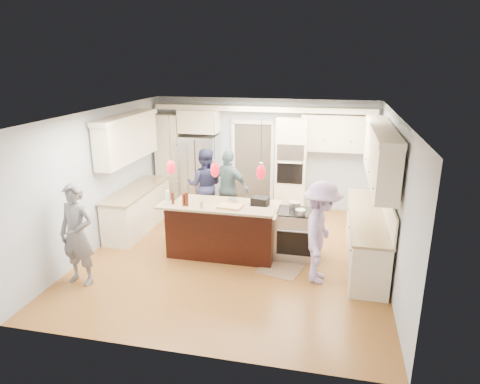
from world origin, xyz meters
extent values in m
plane|color=#AD6B2F|center=(0.00, 0.00, 0.00)|extent=(6.00, 6.00, 0.00)
cube|color=#B2BCC6|center=(0.00, 3.00, 1.35)|extent=(5.50, 0.04, 2.70)
cube|color=#B2BCC6|center=(0.00, -3.00, 1.35)|extent=(5.50, 0.04, 2.70)
cube|color=#B2BCC6|center=(-2.75, 0.00, 1.35)|extent=(0.04, 6.00, 2.70)
cube|color=#B2BCC6|center=(2.75, 0.00, 1.35)|extent=(0.04, 6.00, 2.70)
cube|color=white|center=(0.00, 0.00, 2.70)|extent=(5.50, 6.00, 0.04)
cube|color=#B7B7BC|center=(-1.55, 2.64, 0.90)|extent=(0.90, 0.70, 1.80)
cube|color=beige|center=(0.75, 2.67, 1.15)|extent=(0.72, 0.64, 2.30)
cube|color=black|center=(0.75, 2.34, 1.55)|extent=(0.60, 0.02, 0.35)
cube|color=black|center=(0.75, 2.34, 1.05)|extent=(0.60, 0.02, 0.50)
cylinder|color=#B7B7BC|center=(0.75, 2.31, 1.30)|extent=(0.55, 0.02, 0.02)
cube|color=beige|center=(-2.35, 2.70, 1.15)|extent=(0.60, 0.58, 2.30)
cube|color=beige|center=(-1.55, 2.70, 2.15)|extent=(0.95, 0.58, 0.55)
cube|color=beige|center=(1.80, 2.82, 1.95)|extent=(1.70, 0.35, 0.85)
cube|color=beige|center=(0.00, 2.80, 2.48)|extent=(5.30, 0.38, 0.12)
cube|color=#4C443A|center=(-0.25, 2.99, 1.05)|extent=(0.90, 0.06, 2.10)
cube|color=white|center=(-0.25, 2.95, 2.13)|extent=(1.04, 0.06, 0.10)
cube|color=beige|center=(2.40, 0.30, 0.44)|extent=(0.60, 3.00, 0.88)
cube|color=tan|center=(2.40, 0.30, 0.90)|extent=(0.64, 3.05, 0.04)
cube|color=beige|center=(2.52, 0.30, 1.98)|extent=(0.35, 3.00, 0.85)
cube|color=beige|center=(2.51, 0.30, 2.46)|extent=(0.37, 3.10, 0.10)
cube|color=beige|center=(-2.40, 0.80, 0.44)|extent=(0.60, 2.20, 0.88)
cube|color=tan|center=(-2.40, 0.80, 0.90)|extent=(0.64, 2.25, 0.04)
cube|color=beige|center=(-2.52, 0.80, 1.98)|extent=(0.35, 2.20, 0.85)
cube|color=beige|center=(-2.51, 0.80, 2.46)|extent=(0.37, 2.30, 0.10)
cube|color=black|center=(-0.25, 0.15, 0.44)|extent=(2.00, 1.00, 0.88)
cube|color=tan|center=(-0.25, 0.15, 0.90)|extent=(2.10, 1.10, 0.04)
cube|color=black|center=(-0.25, -0.41, 0.54)|extent=(2.00, 0.12, 1.08)
cube|color=tan|center=(-0.25, -0.55, 1.10)|extent=(2.10, 0.42, 0.04)
cube|color=black|center=(0.41, 0.30, 1.00)|extent=(0.35, 0.30, 0.17)
cube|color=#B7B7BC|center=(1.13, 0.15, 0.45)|extent=(0.76, 0.66, 0.90)
cube|color=black|center=(1.13, -0.19, 0.40)|extent=(0.65, 0.01, 0.45)
cube|color=black|center=(1.13, 0.15, 0.91)|extent=(0.72, 0.59, 0.02)
cube|color=black|center=(1.54, 0.15, 0.44)|extent=(0.06, 0.71, 0.88)
cylinder|color=black|center=(-1.05, -0.51, 2.33)|extent=(0.01, 0.01, 0.75)
ellipsoid|color=red|center=(-1.05, -0.51, 1.80)|extent=(0.15, 0.15, 0.26)
cylinder|color=black|center=(-0.25, -0.51, 2.33)|extent=(0.01, 0.01, 0.75)
ellipsoid|color=red|center=(-0.25, -0.51, 1.80)|extent=(0.15, 0.15, 0.26)
cylinder|color=black|center=(0.55, -0.51, 2.33)|extent=(0.01, 0.01, 0.75)
ellipsoid|color=red|center=(0.55, -0.51, 1.80)|extent=(0.15, 0.15, 0.26)
imported|color=slate|center=(-2.30, -1.62, 0.87)|extent=(0.69, 0.50, 1.74)
imported|color=#282B4F|center=(-1.10, 1.60, 0.85)|extent=(0.90, 0.73, 1.70)
imported|color=#4D676C|center=(-0.50, 1.47, 0.86)|extent=(1.08, 0.71, 1.71)
imported|color=#B097CB|center=(1.60, -0.68, 0.87)|extent=(0.75, 1.19, 1.75)
cube|color=#9C7C55|center=(0.98, -0.27, 0.01)|extent=(0.97, 1.20, 0.01)
cylinder|color=silver|center=(-1.11, -0.60, 1.26)|extent=(0.07, 0.07, 0.28)
cylinder|color=#41170B|center=(-1.05, -0.50, 1.23)|extent=(0.06, 0.06, 0.21)
cylinder|color=#41170B|center=(-0.82, -0.56, 1.23)|extent=(0.07, 0.07, 0.22)
cylinder|color=#41170B|center=(-0.77, -0.56, 1.25)|extent=(0.08, 0.08, 0.25)
cylinder|color=#B7B7BC|center=(-0.47, -0.64, 1.18)|extent=(0.07, 0.07, 0.11)
cube|color=tan|center=(0.00, -0.47, 1.14)|extent=(0.44, 0.33, 0.03)
cylinder|color=#B7B7BC|center=(1.07, 0.30, 0.98)|extent=(0.21, 0.21, 0.12)
cylinder|color=#B7B7BC|center=(1.20, -0.01, 0.97)|extent=(0.18, 0.18, 0.09)
camera|label=1|loc=(1.71, -7.35, 3.63)|focal=32.00mm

